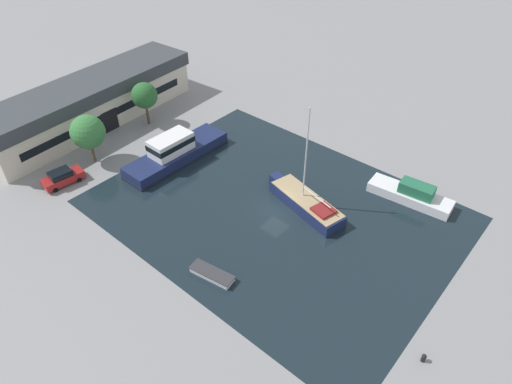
# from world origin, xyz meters

# --- Properties ---
(ground_plane) EXTENTS (440.00, 440.00, 0.00)m
(ground_plane) POSITION_xyz_m (0.00, 0.00, 0.00)
(ground_plane) COLOR gray
(water_canal) EXTENTS (27.53, 36.28, 0.01)m
(water_canal) POSITION_xyz_m (0.00, 0.00, 0.00)
(water_canal) COLOR black
(water_canal) RESTS_ON ground
(warehouse_building) EXTENTS (31.17, 9.52, 5.97)m
(warehouse_building) POSITION_xyz_m (-1.82, 30.55, 3.02)
(warehouse_building) COLOR beige
(warehouse_building) RESTS_ON ground
(quay_tree_near_building) EXTENTS (4.05, 4.05, 6.13)m
(quay_tree_near_building) POSITION_xyz_m (-7.26, 22.43, 4.10)
(quay_tree_near_building) COLOR brown
(quay_tree_near_building) RESTS_ON ground
(quay_tree_by_water) EXTENTS (3.44, 3.44, 5.98)m
(quay_tree_by_water) POSITION_xyz_m (2.75, 24.53, 4.24)
(quay_tree_by_water) COLOR brown
(quay_tree_by_water) RESTS_ON ground
(parked_car) EXTENTS (4.73, 2.41, 1.78)m
(parked_car) POSITION_xyz_m (-12.20, 21.22, 0.88)
(parked_car) COLOR maroon
(parked_car) RESTS_ON ground
(sailboat_moored) EXTENTS (4.85, 10.61, 11.80)m
(sailboat_moored) POSITION_xyz_m (2.36, -2.20, 0.77)
(sailboat_moored) COLOR #19234C
(sailboat_moored) RESTS_ON water_canal
(motor_cruiser) EXTENTS (13.89, 4.03, 3.53)m
(motor_cruiser) POSITION_xyz_m (-0.70, 15.06, 1.26)
(motor_cruiser) COLOR #19234C
(motor_cruiser) RESTS_ON water_canal
(small_dinghy) EXTENTS (2.05, 4.45, 0.57)m
(small_dinghy) POSITION_xyz_m (-10.94, -1.44, 0.29)
(small_dinghy) COLOR silver
(small_dinghy) RESTS_ON water_canal
(cabin_boat) EXTENTS (3.35, 9.18, 2.33)m
(cabin_boat) POSITION_xyz_m (10.84, -10.18, 0.83)
(cabin_boat) COLOR white
(cabin_boat) RESTS_ON water_canal
(mooring_bollard) EXTENTS (0.38, 0.38, 0.78)m
(mooring_bollard) POSITION_xyz_m (-6.40, -19.61, 0.41)
(mooring_bollard) COLOR black
(mooring_bollard) RESTS_ON ground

